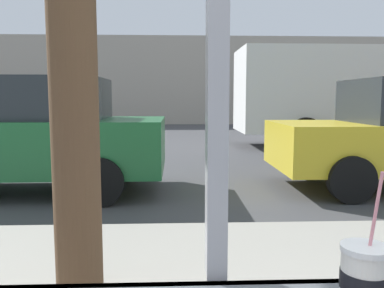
% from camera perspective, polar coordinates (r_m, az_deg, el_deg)
% --- Properties ---
extents(ground_plane, '(60.00, 60.00, 0.00)m').
position_cam_1_polar(ground_plane, '(9.00, -1.72, -2.37)').
color(ground_plane, '#424244').
extents(building_facade_far, '(28.00, 1.20, 4.72)m').
position_cam_1_polar(building_facade_far, '(22.17, -2.15, 9.02)').
color(building_facade_far, '#A89E8E').
rests_on(building_facade_far, ground).
extents(soda_cup_right, '(0.10, 0.10, 0.30)m').
position_cam_1_polar(soda_cup_right, '(0.94, 23.42, -17.24)').
color(soda_cup_right, white).
rests_on(soda_cup_right, window_counter).
extents(parked_car_green, '(4.21, 1.92, 1.70)m').
position_cam_1_polar(parked_car_green, '(6.40, -23.01, 1.29)').
color(parked_car_green, '#236B38').
rests_on(parked_car_green, ground).
extents(box_truck, '(6.76, 2.44, 2.80)m').
position_cam_1_polar(box_truck, '(12.52, 21.77, 6.79)').
color(box_truck, silver).
rests_on(box_truck, ground).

